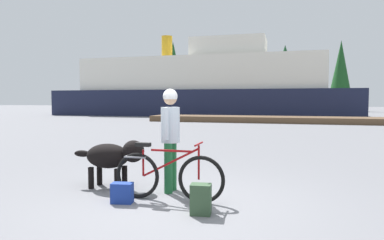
{
  "coord_description": "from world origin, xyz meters",
  "views": [
    {
      "loc": [
        1.59,
        -4.76,
        1.57
      ],
      "look_at": [
        -0.16,
        1.55,
        1.18
      ],
      "focal_mm": 31.98,
      "sensor_mm": 36.0,
      "label": 1
    }
  ],
  "objects": [
    {
      "name": "ground_plane",
      "position": [
        0.0,
        0.0,
        0.0
      ],
      "size": [
        160.0,
        160.0,
        0.0
      ],
      "primitive_type": "plane",
      "color": "slate"
    },
    {
      "name": "bicycle",
      "position": [
        -0.17,
        0.19,
        0.39
      ],
      "size": [
        1.78,
        0.44,
        0.92
      ],
      "color": "black",
      "rests_on": "ground_plane"
    },
    {
      "name": "person_cyclist",
      "position": [
        -0.3,
        0.71,
        1.06
      ],
      "size": [
        0.32,
        0.53,
        1.75
      ],
      "color": "#19592D",
      "rests_on": "ground_plane"
    },
    {
      "name": "dog",
      "position": [
        -1.37,
        0.66,
        0.57
      ],
      "size": [
        1.37,
        0.51,
        0.87
      ],
      "color": "black",
      "rests_on": "ground_plane"
    },
    {
      "name": "backpack",
      "position": [
        0.48,
        -0.3,
        0.21
      ],
      "size": [
        0.3,
        0.23,
        0.42
      ],
      "primitive_type": "cube",
      "rotation": [
        0.0,
        0.0,
        0.11
      ],
      "color": "#334C33",
      "rests_on": "ground_plane"
    },
    {
      "name": "handbag_pannier",
      "position": [
        -0.8,
        -0.11,
        0.15
      ],
      "size": [
        0.34,
        0.23,
        0.31
      ],
      "primitive_type": "cube",
      "rotation": [
        0.0,
        0.0,
        0.16
      ],
      "color": "navy",
      "rests_on": "ground_plane"
    },
    {
      "name": "dock_pier",
      "position": [
        0.16,
        19.79,
        0.2
      ],
      "size": [
        16.4,
        2.84,
        0.4
      ],
      "primitive_type": "cube",
      "color": "brown",
      "rests_on": "ground_plane"
    },
    {
      "name": "ferry_boat",
      "position": [
        -6.72,
        28.87,
        2.8
      ],
      "size": [
        29.48,
        7.53,
        8.12
      ],
      "color": "#191E38",
      "rests_on": "ground_plane"
    },
    {
      "name": "pine_tree_far_left",
      "position": [
        -16.46,
        48.82,
        7.19
      ],
      "size": [
        3.28,
        3.28,
        11.05
      ],
      "color": "#4C331E",
      "rests_on": "ground_plane"
    },
    {
      "name": "pine_tree_center",
      "position": [
        1.28,
        45.84,
        6.25
      ],
      "size": [
        3.76,
        3.76,
        9.36
      ],
      "color": "#4C331E",
      "rests_on": "ground_plane"
    },
    {
      "name": "pine_tree_far_right",
      "position": [
        8.86,
        47.42,
        5.99
      ],
      "size": [
        2.97,
        2.97,
        9.91
      ],
      "color": "#4C331E",
      "rests_on": "ground_plane"
    }
  ]
}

